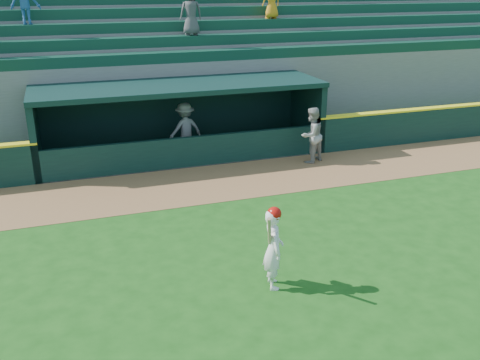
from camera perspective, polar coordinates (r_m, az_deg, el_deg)
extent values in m
plane|color=#184812|center=(11.52, 2.59, -8.75)|extent=(120.00, 120.00, 0.00)
cube|color=brown|center=(15.75, -3.86, -0.39)|extent=(40.00, 3.00, 0.01)
imported|color=gray|center=(17.50, 7.63, 4.76)|extent=(1.09, 1.00, 1.81)
imported|color=gray|center=(18.22, -5.87, 5.44)|extent=(1.28, 0.90, 1.79)
cube|color=slate|center=(18.31, -6.14, 2.65)|extent=(9.00, 2.60, 0.04)
cube|color=black|center=(17.64, -21.05, 4.49)|extent=(0.20, 2.60, 2.30)
cube|color=black|center=(19.47, 7.13, 7.15)|extent=(0.20, 2.60, 2.30)
cube|color=black|center=(19.23, -7.15, 6.98)|extent=(9.40, 0.20, 2.30)
cube|color=black|center=(17.73, -6.44, 9.92)|extent=(9.40, 2.80, 0.16)
cube|color=black|center=(17.03, -5.28, 2.98)|extent=(9.00, 0.16, 1.00)
cube|color=brown|center=(18.99, -6.71, 4.01)|extent=(8.40, 0.45, 0.10)
cube|color=slate|center=(19.67, -7.51, 8.18)|extent=(34.00, 0.85, 2.91)
cube|color=#0F3828|center=(19.27, -7.67, 12.86)|extent=(34.00, 0.60, 0.36)
cube|color=slate|center=(20.44, -8.03, 9.28)|extent=(34.00, 0.85, 3.36)
cube|color=#0F3828|center=(20.04, -8.23, 14.43)|extent=(34.00, 0.60, 0.36)
cube|color=slate|center=(21.22, -8.51, 10.29)|extent=(34.00, 0.85, 3.81)
cube|color=#0F3828|center=(20.83, -8.76, 15.88)|extent=(34.00, 0.60, 0.36)
cube|color=slate|center=(22.00, -8.96, 11.23)|extent=(34.00, 0.85, 4.26)
cube|color=#0F3828|center=(21.63, -9.26, 17.22)|extent=(34.00, 0.60, 0.36)
cube|color=slate|center=(22.80, -9.39, 12.10)|extent=(34.00, 0.85, 4.71)
cube|color=slate|center=(23.60, -9.78, 12.92)|extent=(34.00, 0.85, 5.16)
cube|color=slate|center=(24.40, -10.16, 13.68)|extent=(34.00, 0.85, 5.61)
cube|color=slate|center=(24.97, -10.37, 13.82)|extent=(34.50, 0.30, 5.61)
imported|color=navy|center=(20.48, -21.98, 17.30)|extent=(1.10, 0.77, 1.55)
imported|color=#434343|center=(20.21, -5.27, 17.42)|extent=(0.81, 0.54, 1.62)
imported|color=white|center=(10.33, 3.58, -7.35)|extent=(0.48, 0.64, 1.62)
sphere|color=#B21009|center=(10.01, 3.68, -3.61)|extent=(0.27, 0.27, 0.27)
cylinder|color=tan|center=(9.86, 3.16, -5.47)|extent=(0.27, 0.48, 0.76)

